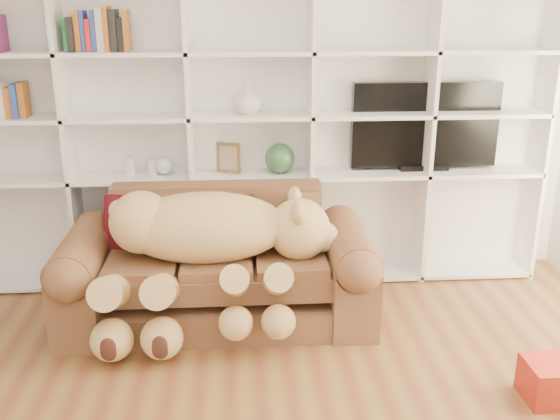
{
  "coord_description": "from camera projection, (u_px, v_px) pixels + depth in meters",
  "views": [
    {
      "loc": [
        -0.1,
        -2.22,
        2.13
      ],
      "look_at": [
        0.17,
        1.63,
        0.8
      ],
      "focal_mm": 40.0,
      "sensor_mm": 36.0,
      "label": 1
    }
  ],
  "objects": [
    {
      "name": "wall_back",
      "position": [
        250.0,
        105.0,
        4.71
      ],
      "size": [
        5.0,
        0.02,
        2.7
      ],
      "primitive_type": "cube",
      "color": "silver",
      "rests_on": "floor"
    },
    {
      "name": "bookshelf",
      "position": [
        218.0,
        114.0,
        4.58
      ],
      "size": [
        4.43,
        0.35,
        2.4
      ],
      "color": "white",
      "rests_on": "floor"
    },
    {
      "name": "sofa",
      "position": [
        218.0,
        273.0,
        4.27
      ],
      "size": [
        2.08,
        0.9,
        0.87
      ],
      "color": "brown",
      "rests_on": "floor"
    },
    {
      "name": "teddy_bear",
      "position": [
        207.0,
        245.0,
        4.01
      ],
      "size": [
        1.58,
        0.86,
        0.92
      ],
      "rotation": [
        0.0,
        0.0,
        0.01
      ],
      "color": "tan",
      "rests_on": "sofa"
    },
    {
      "name": "throw_pillow",
      "position": [
        134.0,
        225.0,
        4.27
      ],
      "size": [
        0.44,
        0.32,
        0.42
      ],
      "primitive_type": "cube",
      "rotation": [
        -0.24,
        0.0,
        -0.28
      ],
      "color": "#560E1B",
      "rests_on": "sofa"
    },
    {
      "name": "gift_box",
      "position": [
        551.0,
        381.0,
        3.44
      ],
      "size": [
        0.28,
        0.27,
        0.23
      ],
      "primitive_type": "cube",
      "rotation": [
        0.0,
        0.0,
        0.0
      ],
      "color": "#B22917",
      "rests_on": "floor"
    },
    {
      "name": "tv",
      "position": [
        425.0,
        127.0,
        4.71
      ],
      "size": [
        1.12,
        0.18,
        0.66
      ],
      "color": "black",
      "rests_on": "bookshelf"
    },
    {
      "name": "picture_frame",
      "position": [
        228.0,
        158.0,
        4.64
      ],
      "size": [
        0.18,
        0.08,
        0.23
      ],
      "primitive_type": "cube",
      "rotation": [
        0.0,
        0.0,
        -0.33
      ],
      "color": "brown",
      "rests_on": "bookshelf"
    },
    {
      "name": "green_vase",
      "position": [
        280.0,
        158.0,
        4.66
      ],
      "size": [
        0.22,
        0.22,
        0.22
      ],
      "primitive_type": "sphere",
      "color": "#2F5B35",
      "rests_on": "bookshelf"
    },
    {
      "name": "figurine_tall",
      "position": [
        130.0,
        166.0,
        4.61
      ],
      "size": [
        0.08,
        0.08,
        0.14
      ],
      "primitive_type": "cylinder",
      "rotation": [
        0.0,
        0.0,
        -0.16
      ],
      "color": "silver",
      "rests_on": "bookshelf"
    },
    {
      "name": "figurine_short",
      "position": [
        152.0,
        167.0,
        4.62
      ],
      "size": [
        0.08,
        0.08,
        0.12
      ],
      "primitive_type": "cylinder",
      "rotation": [
        0.0,
        0.0,
        -0.1
      ],
      "color": "silver",
      "rests_on": "bookshelf"
    },
    {
      "name": "snow_globe",
      "position": [
        164.0,
        166.0,
        4.62
      ],
      "size": [
        0.13,
        0.13,
        0.13
      ],
      "primitive_type": "sphere",
      "color": "white",
      "rests_on": "bookshelf"
    },
    {
      "name": "shelf_vase",
      "position": [
        247.0,
        99.0,
        4.5
      ],
      "size": [
        0.23,
        0.23,
        0.21
      ],
      "primitive_type": "imported",
      "rotation": [
        0.0,
        0.0,
        -0.15
      ],
      "color": "beige",
      "rests_on": "bookshelf"
    }
  ]
}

